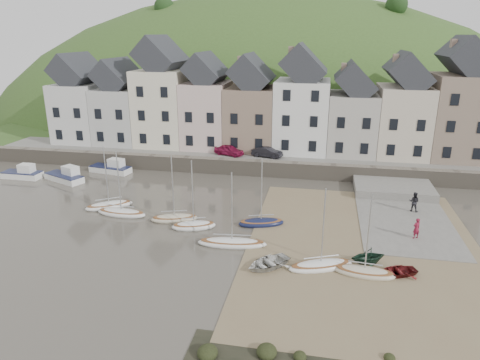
% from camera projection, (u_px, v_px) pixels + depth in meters
% --- Properties ---
extents(ground, '(160.00, 160.00, 0.00)m').
position_uv_depth(ground, '(226.00, 237.00, 36.26)').
color(ground, '#484338').
rests_on(ground, ground).
extents(quay_land, '(90.00, 30.00, 1.50)m').
position_uv_depth(quay_land, '(273.00, 140.00, 65.81)').
color(quay_land, '#385421').
rests_on(quay_land, ground).
extents(quay_street, '(70.00, 7.00, 0.10)m').
position_uv_depth(quay_street, '(262.00, 155.00, 54.85)').
color(quay_street, slate).
rests_on(quay_street, quay_land).
extents(seawall, '(70.00, 1.20, 1.80)m').
position_uv_depth(seawall, '(258.00, 168.00, 51.80)').
color(seawall, slate).
rests_on(seawall, ground).
extents(beach, '(18.00, 26.00, 0.06)m').
position_uv_depth(beach, '(363.00, 248.00, 34.26)').
color(beach, '#79664A').
rests_on(beach, ground).
extents(slipway, '(8.00, 18.00, 0.12)m').
position_uv_depth(slipway, '(401.00, 213.00, 40.98)').
color(slipway, slate).
rests_on(slipway, ground).
extents(hillside, '(134.40, 84.00, 84.00)m').
position_uv_depth(hillside, '(264.00, 192.00, 98.73)').
color(hillside, '#385421').
rests_on(hillside, ground).
extents(townhouse_terrace, '(61.05, 8.00, 13.93)m').
position_uv_depth(townhouse_terrace, '(280.00, 105.00, 55.96)').
color(townhouse_terrace, silver).
rests_on(townhouse_terrace, quay_land).
extents(sailboat_0, '(4.52, 3.78, 6.32)m').
position_uv_depth(sailboat_0, '(109.00, 205.00, 42.24)').
color(sailboat_0, white).
rests_on(sailboat_0, ground).
extents(sailboat_1, '(4.83, 1.71, 6.32)m').
position_uv_depth(sailboat_1, '(122.00, 213.00, 40.49)').
color(sailboat_1, white).
rests_on(sailboat_1, ground).
extents(sailboat_2, '(4.43, 2.69, 6.32)m').
position_uv_depth(sailboat_2, '(174.00, 218.00, 39.29)').
color(sailboat_2, beige).
rests_on(sailboat_2, ground).
extents(sailboat_3, '(4.08, 2.68, 6.32)m').
position_uv_depth(sailboat_3, '(194.00, 225.00, 37.79)').
color(sailboat_3, white).
rests_on(sailboat_3, ground).
extents(sailboat_4, '(5.65, 2.07, 6.32)m').
position_uv_depth(sailboat_4, '(232.00, 243.00, 34.67)').
color(sailboat_4, white).
rests_on(sailboat_4, ground).
extents(sailboat_5, '(4.30, 2.64, 6.32)m').
position_uv_depth(sailboat_5, '(261.00, 222.00, 38.40)').
color(sailboat_5, '#13193C').
rests_on(sailboat_5, ground).
extents(sailboat_6, '(5.02, 3.28, 6.32)m').
position_uv_depth(sailboat_6, '(321.00, 265.00, 31.27)').
color(sailboat_6, white).
rests_on(sailboat_6, ground).
extents(sailboat_7, '(4.30, 1.89, 6.32)m').
position_uv_depth(sailboat_7, '(364.00, 272.00, 30.40)').
color(sailboat_7, beige).
rests_on(sailboat_7, ground).
extents(motorboat_0, '(5.40, 3.60, 1.70)m').
position_uv_depth(motorboat_0, '(66.00, 176.00, 49.91)').
color(motorboat_0, white).
rests_on(motorboat_0, ground).
extents(motorboat_1, '(4.62, 1.81, 1.70)m').
position_uv_depth(motorboat_1, '(23.00, 173.00, 50.89)').
color(motorboat_1, white).
rests_on(motorboat_1, ground).
extents(motorboat_2, '(5.33, 2.60, 1.70)m').
position_uv_depth(motorboat_2, '(112.00, 168.00, 52.97)').
color(motorboat_2, white).
rests_on(motorboat_2, ground).
extents(rowboat_white, '(4.14, 4.14, 0.71)m').
position_uv_depth(rowboat_white, '(268.00, 263.00, 31.33)').
color(rowboat_white, silver).
rests_on(rowboat_white, beach).
extents(rowboat_green, '(3.22, 3.02, 1.35)m').
position_uv_depth(rowboat_green, '(368.00, 256.00, 31.59)').
color(rowboat_green, '#152F20').
rests_on(rowboat_green, beach).
extents(rowboat_red, '(3.28, 2.82, 0.57)m').
position_uv_depth(rowboat_red, '(397.00, 271.00, 30.36)').
color(rowboat_red, maroon).
rests_on(rowboat_red, beach).
extents(person_red, '(0.76, 0.68, 1.76)m').
position_uv_depth(person_red, '(416.00, 228.00, 35.49)').
color(person_red, maroon).
rests_on(person_red, slipway).
extents(person_dark, '(1.11, 0.99, 1.89)m').
position_uv_depth(person_dark, '(414.00, 202.00, 40.91)').
color(person_dark, black).
rests_on(person_dark, slipway).
extents(car_left, '(4.09, 2.72, 1.29)m').
position_uv_depth(car_left, '(229.00, 150.00, 54.42)').
color(car_left, maroon).
rests_on(car_left, quay_street).
extents(car_right, '(3.98, 2.19, 1.24)m').
position_uv_depth(car_right, '(267.00, 152.00, 53.57)').
color(car_right, black).
rests_on(car_right, quay_street).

